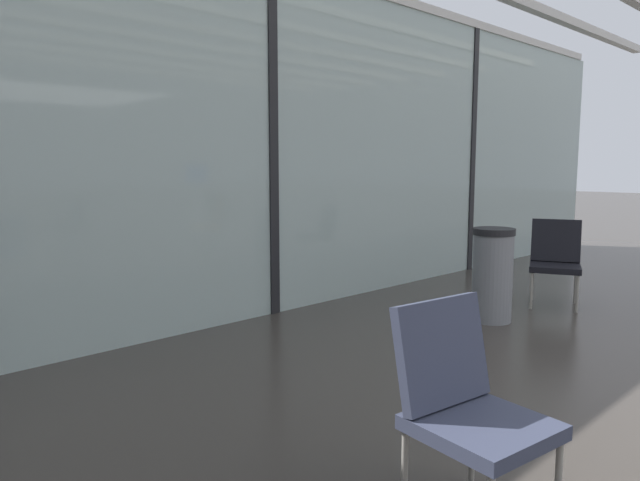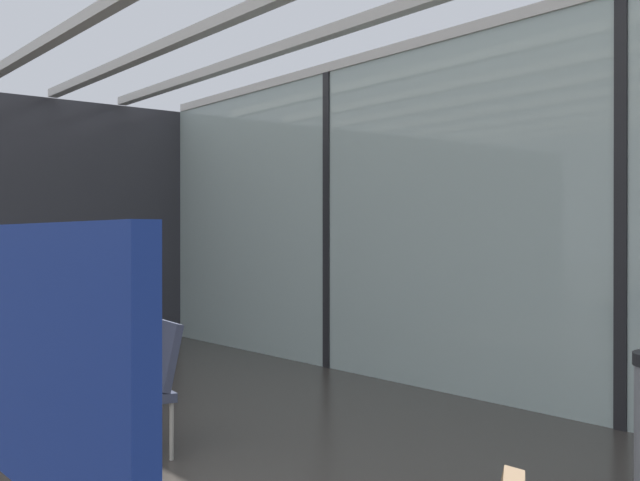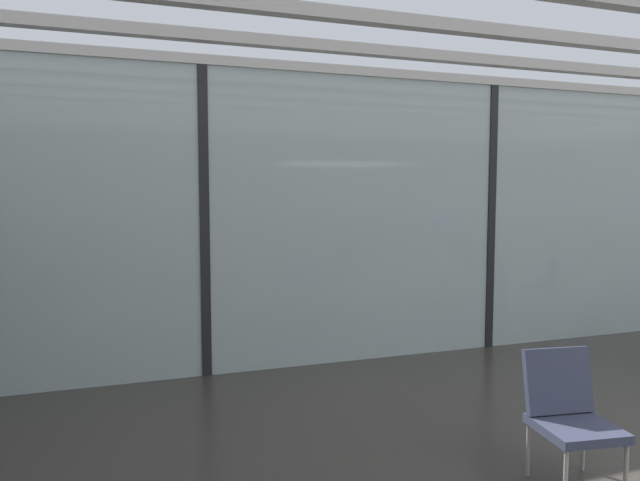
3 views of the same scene
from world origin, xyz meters
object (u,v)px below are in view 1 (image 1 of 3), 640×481
Objects in this scene: parked_airplane at (92,130)px; lounge_chair_3 at (555,257)px; trash_bin at (492,275)px; lounge_chair_2 at (465,397)px.

parked_airplane is 14.86× the size of lounge_chair_3.
parked_airplane reaches higher than trash_bin.
lounge_chair_3 is at bearing 27.12° from lounge_chair_2.
lounge_chair_2 is at bearing -152.63° from trash_bin.
lounge_chair_3 is 1.01× the size of trash_bin.
lounge_chair_2 and lounge_chair_3 have the same top height.
lounge_chair_2 is at bearing -95.36° from lounge_chair_3.
lounge_chair_2 is 1.01× the size of trash_bin.
parked_airplane is 7.50m from lounge_chair_3.
lounge_chair_3 is 1.06m from trash_bin.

